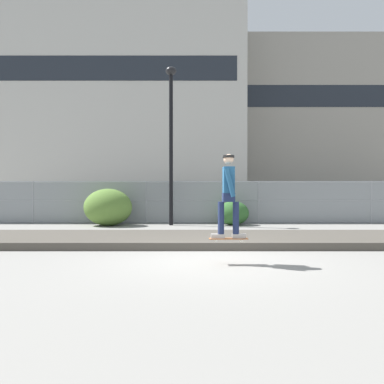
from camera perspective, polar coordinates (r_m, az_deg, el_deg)
ground_plane at (r=8.88m, az=2.70°, el=-9.64°), size 120.00×120.00×0.00m
gravel_berm at (r=11.75m, az=1.98°, el=-6.59°), size 16.00×3.10×0.20m
skateboard at (r=8.49m, az=4.94°, el=-6.55°), size 0.80×0.22×0.07m
skater at (r=8.42m, az=4.94°, el=0.21°), size 0.72×0.58×1.74m
chain_fence at (r=17.71m, az=1.24°, el=-1.43°), size 24.61×0.06×1.85m
street_lamp at (r=17.12m, az=-3.14°, el=9.17°), size 0.44×0.44×6.58m
parked_car_near at (r=21.47m, az=-5.50°, el=-1.30°), size 4.41×1.96×1.66m
parked_car_mid at (r=21.55m, az=12.28°, el=-1.31°), size 4.43×2.01×1.66m
library_building at (r=48.00m, az=-9.35°, el=11.89°), size 26.11×11.11×21.78m
office_block at (r=54.67m, az=16.18°, el=9.13°), size 21.03×11.08×19.22m
shrub_left at (r=17.05m, az=-11.86°, el=-2.10°), size 1.97×1.61×1.52m
shrub_center at (r=17.06m, az=5.61°, el=-2.95°), size 1.30×1.07×1.01m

